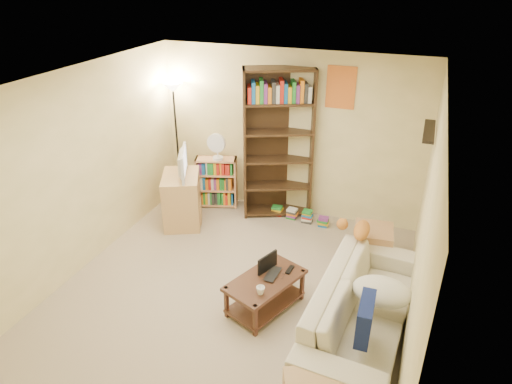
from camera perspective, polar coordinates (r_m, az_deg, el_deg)
room at (r=4.76m, az=-3.59°, el=2.91°), size 4.50×4.54×2.52m
sofa at (r=5.02m, az=13.13°, el=-13.96°), size 2.36×1.20×0.65m
navy_pillow at (r=4.46m, az=13.48°, el=-15.14°), size 0.14×0.43×0.39m
cream_blanket at (r=4.90m, az=15.42°, el=-11.91°), size 0.60×0.43×0.26m
tabby_cat at (r=5.51m, az=12.66°, el=-4.54°), size 0.51×0.21×0.18m
coffee_table at (r=5.24m, az=1.17°, el=-12.06°), size 0.81×1.04×0.41m
laptop at (r=5.19m, az=2.54°, el=-10.35°), size 0.32×0.22×0.02m
laptop_screen at (r=5.19m, az=1.44°, el=-8.80°), size 0.13×0.29×0.20m
mug at (r=4.92m, az=0.57°, el=-12.20°), size 0.14×0.14×0.09m
tv_remote at (r=5.28m, az=4.24°, el=-9.65°), size 0.06×0.17×0.02m
tv_stand at (r=6.88m, az=-9.23°, el=-0.90°), size 0.78×0.88×0.78m
television at (r=6.63m, az=-9.60°, el=3.60°), size 0.76×0.61×0.40m
tall_bookshelf at (r=6.73m, az=2.76°, el=6.32°), size 1.07×0.72×2.27m
short_bookshelf at (r=7.30m, az=-4.92°, el=1.23°), size 0.68×0.43×0.82m
desk_fan at (r=6.99m, az=-4.94°, el=5.79°), size 0.29×0.16×0.43m
floor_lamp at (r=7.29m, az=-10.18°, el=10.36°), size 0.33×0.33×1.93m
side_table at (r=6.09m, az=14.25°, el=-6.67°), size 0.52×0.52×0.55m
book_stacks at (r=7.01m, az=5.55°, el=-2.95°), size 0.93×0.23×0.20m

